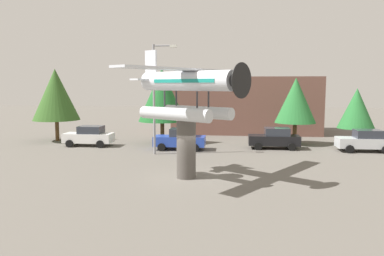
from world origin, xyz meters
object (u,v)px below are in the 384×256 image
(car_mid_blue, at_px, (180,139))
(tree_far_east, at_px, (356,109))
(car_near_white, at_px, (89,136))
(car_far_black, at_px, (275,138))
(display_pedestal, at_px, (186,149))
(tree_center_back, at_px, (296,100))
(tree_west, at_px, (56,95))
(streetlight_primary, at_px, (156,92))
(storefront_building, at_px, (245,105))
(floatplane_monument, at_px, (188,90))
(tree_east, at_px, (162,95))
(car_distant_silver, at_px, (365,141))

(car_mid_blue, relative_size, tree_far_east, 0.84)
(car_near_white, xyz_separation_m, car_far_black, (15.95, 0.36, 0.00))
(display_pedestal, relative_size, car_near_white, 0.81)
(tree_far_east, bearing_deg, tree_center_back, 175.79)
(car_far_black, distance_m, tree_west, 20.58)
(streetlight_primary, bearing_deg, storefront_building, 64.48)
(floatplane_monument, distance_m, streetlight_primary, 7.87)
(car_mid_blue, height_order, car_far_black, same)
(car_mid_blue, xyz_separation_m, streetlight_primary, (-1.51, -2.20, 3.92))
(tree_west, relative_size, tree_far_east, 1.36)
(streetlight_primary, relative_size, tree_center_back, 1.40)
(tree_center_back, bearing_deg, car_near_white, -170.67)
(storefront_building, relative_size, tree_east, 2.33)
(floatplane_monument, bearing_deg, storefront_building, 113.61)
(car_mid_blue, bearing_deg, tree_east, -55.11)
(car_mid_blue, xyz_separation_m, storefront_building, (5.61, 12.71, 2.20))
(car_far_black, bearing_deg, car_distant_silver, 174.92)
(display_pedestal, xyz_separation_m, floatplane_monument, (0.11, -0.07, 3.36))
(car_mid_blue, bearing_deg, tree_west, -16.19)
(tree_west, distance_m, tree_far_east, 27.32)
(car_distant_silver, distance_m, storefront_building, 15.28)
(display_pedestal, xyz_separation_m, streetlight_primary, (-3.17, 7.08, 3.11))
(storefront_building, bearing_deg, tree_west, -153.12)
(tree_far_east, bearing_deg, display_pedestal, -135.92)
(car_mid_blue, distance_m, tree_west, 13.37)
(car_mid_blue, relative_size, tree_center_back, 0.71)
(car_near_white, distance_m, tree_center_back, 18.48)
(streetlight_primary, height_order, tree_east, streetlight_primary)
(car_near_white, bearing_deg, car_far_black, -178.71)
(car_near_white, distance_m, tree_west, 6.07)
(car_far_black, distance_m, tree_far_east, 7.86)
(floatplane_monument, xyz_separation_m, car_far_black, (6.00, 10.69, -4.17))
(display_pedestal, height_order, tree_far_east, tree_far_east)
(tree_east, bearing_deg, tree_center_back, 4.62)
(car_distant_silver, bearing_deg, tree_west, -6.06)
(car_mid_blue, xyz_separation_m, car_distant_silver, (14.80, 0.71, 0.00))
(floatplane_monument, distance_m, tree_east, 12.93)
(storefront_building, height_order, tree_west, tree_west)
(storefront_building, height_order, tree_east, tree_east)
(floatplane_monument, height_order, car_mid_blue, floatplane_monument)
(tree_center_back, bearing_deg, streetlight_primary, -151.54)
(car_mid_blue, xyz_separation_m, tree_west, (-12.38, 3.60, 3.52))
(floatplane_monument, height_order, storefront_building, floatplane_monument)
(tree_center_back, bearing_deg, tree_west, -179.14)
(display_pedestal, height_order, tree_center_back, tree_center_back)
(car_far_black, distance_m, storefront_building, 11.79)
(tree_far_east, bearing_deg, car_far_black, -162.76)
(car_distant_silver, relative_size, tree_west, 0.62)
(car_distant_silver, height_order, tree_center_back, tree_center_back)
(streetlight_primary, bearing_deg, tree_center_back, 28.46)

